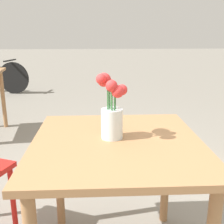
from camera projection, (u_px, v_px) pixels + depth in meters
name	position (u px, v px, depth m)	size (l,w,h in m)	color
table_front	(117.00, 161.00, 1.32)	(0.79, 0.83, 0.70)	#9E7047
flower_vase	(112.00, 112.00, 1.29)	(0.14, 0.16, 0.31)	silver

